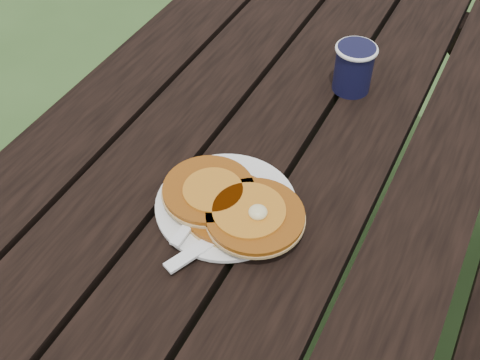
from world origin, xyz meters
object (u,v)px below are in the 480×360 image
at_px(plate, 226,205).
at_px(coffee_cup, 354,65).
at_px(pancake_stack, 233,205).
at_px(picnic_table, 254,271).

relative_size(plate, coffee_cup, 2.30).
height_order(plate, pancake_stack, pancake_stack).
xyz_separation_m(picnic_table, pancake_stack, (0.04, -0.17, 0.41)).
bearing_deg(picnic_table, plate, -82.28).
bearing_deg(pancake_stack, picnic_table, 102.92).
bearing_deg(coffee_cup, plate, -100.56).
bearing_deg(plate, picnic_table, 97.72).
distance_m(picnic_table, pancake_stack, 0.44).
xyz_separation_m(plate, pancake_stack, (0.02, -0.01, 0.02)).
bearing_deg(picnic_table, pancake_stack, -77.08).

